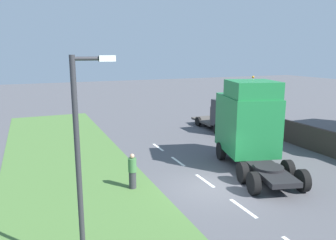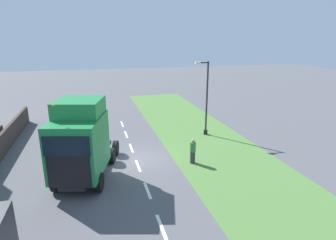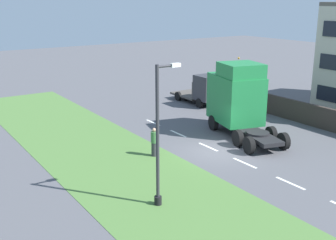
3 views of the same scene
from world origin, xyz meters
name	(u,v)px [view 3 (image 3 of 3)]	position (x,y,z in m)	size (l,w,h in m)	color
ground_plane	(218,151)	(0.00, 0.00, 0.00)	(120.00, 120.00, 0.00)	#515156
grass_verge	(130,173)	(-6.00, 0.00, 0.01)	(7.00, 44.00, 0.01)	#4C7538
lane_markings	(226,155)	(0.00, -0.70, 0.00)	(0.16, 17.80, 0.00)	white
boundary_wall	(315,116)	(9.00, 0.00, 0.78)	(0.25, 24.00, 1.56)	#382D28
lorry_cab	(237,98)	(3.37, 2.06, 2.41)	(4.22, 7.15, 4.94)	black
flatbed_truck	(206,89)	(6.62, 9.30, 1.40)	(2.37, 5.27, 2.66)	#333338
lamp_post	(159,144)	(-6.57, -3.74, 2.85)	(1.29, 0.33, 6.23)	black
pedestrian	(154,142)	(-3.59, 1.43, 0.83)	(0.39, 0.39, 1.70)	#333338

